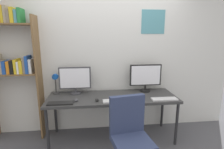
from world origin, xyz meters
The scene contains 12 objects.
wall_back centered at (0.00, 1.02, 1.30)m, with size 4.45×0.11×2.60m.
desk centered at (0.00, 0.60, 0.69)m, with size 2.05×0.68×0.74m.
bookshelf centered at (-1.59, 0.83, 1.39)m, with size 0.83×0.28×2.17m.
office_chair centered at (0.13, -0.21, 0.40)m, with size 0.52×0.52×0.99m.
monitor_left centered at (-0.60, 0.81, 0.98)m, with size 0.52×0.18×0.45m.
monitor_right centered at (0.60, 0.81, 1.00)m, with size 0.55×0.18×0.47m.
desk_lamp centered at (-0.92, 0.82, 1.00)m, with size 0.11×0.15×0.39m.
keyboard_left centered at (-0.77, 0.37, 0.75)m, with size 0.37×0.13×0.02m, color black.
keyboard_center centered at (0.00, 0.37, 0.75)m, with size 0.33×0.13×0.02m, color silver.
keyboard_right centered at (0.77, 0.37, 0.75)m, with size 0.39×0.13×0.02m, color silver.
mouse_left_side centered at (-0.25, 0.43, 0.76)m, with size 0.06×0.10×0.03m, color black.
mouse_right_side centered at (-0.56, 0.45, 0.76)m, with size 0.06×0.10×0.03m, color #38383D.
Camera 1 is at (-0.29, -2.07, 1.71)m, focal length 28.28 mm.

